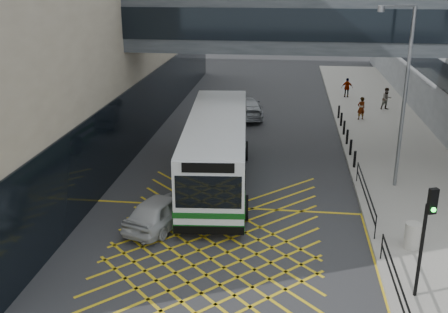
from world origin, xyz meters
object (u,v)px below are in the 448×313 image
(traffic_light, at_px, (427,228))
(pedestrian_a, at_px, (361,108))
(litter_bin, at_px, (412,236))
(pedestrian_c, at_px, (347,88))
(car_silver, at_px, (247,107))
(car_white, at_px, (162,210))
(pedestrian_b, at_px, (387,99))
(car_dark, at_px, (216,119))
(street_lamp, at_px, (402,88))
(bus, at_px, (217,148))

(traffic_light, xyz_separation_m, pedestrian_a, (0.82, 21.61, -1.68))
(litter_bin, height_order, pedestrian_a, pedestrian_a)
(traffic_light, bearing_deg, litter_bin, 60.27)
(pedestrian_c, bearing_deg, car_silver, 42.69)
(car_white, relative_size, pedestrian_b, 2.67)
(car_dark, xyz_separation_m, pedestrian_c, (9.53, 10.02, 0.26))
(car_silver, relative_size, litter_bin, 4.94)
(pedestrian_c, bearing_deg, street_lamp, 92.68)
(car_white, relative_size, litter_bin, 4.37)
(pedestrian_a, bearing_deg, bus, 33.01)
(car_silver, relative_size, street_lamp, 0.59)
(car_white, relative_size, pedestrian_c, 2.77)
(car_dark, xyz_separation_m, car_silver, (1.78, 3.31, 0.08))
(car_dark, bearing_deg, pedestrian_b, -141.06)
(bus, relative_size, traffic_light, 3.25)
(car_silver, height_order, street_lamp, street_lamp)
(pedestrian_a, distance_m, pedestrian_b, 3.80)
(bus, xyz_separation_m, litter_bin, (8.17, -5.87, -1.17))
(bus, bearing_deg, pedestrian_a, 51.11)
(litter_bin, relative_size, pedestrian_a, 0.63)
(traffic_light, bearing_deg, car_dark, 94.75)
(street_lamp, height_order, pedestrian_a, street_lamp)
(pedestrian_c, bearing_deg, bus, 68.85)
(street_lamp, bearing_deg, pedestrian_a, 66.80)
(pedestrian_b, bearing_deg, car_dark, -173.30)
(pedestrian_a, xyz_separation_m, pedestrian_b, (2.24, 3.07, 0.02))
(traffic_light, bearing_deg, street_lamp, 63.81)
(street_lamp, relative_size, pedestrian_a, 5.31)
(car_white, xyz_separation_m, traffic_light, (9.32, -4.24, 1.94))
(car_dark, distance_m, pedestrian_c, 13.83)
(car_white, relative_size, car_silver, 0.88)
(pedestrian_b, bearing_deg, car_white, -141.59)
(car_white, distance_m, pedestrian_a, 20.11)
(car_white, distance_m, car_silver, 17.71)
(traffic_light, bearing_deg, car_white, 134.37)
(street_lamp, bearing_deg, litter_bin, -116.38)
(car_dark, xyz_separation_m, litter_bin, (9.49, -15.25, -0.03))
(bus, distance_m, litter_bin, 10.13)
(pedestrian_b, bearing_deg, pedestrian_c, 102.90)
(litter_bin, height_order, pedestrian_b, pedestrian_b)
(pedestrian_c, bearing_deg, litter_bin, 91.70)
(traffic_light, bearing_deg, pedestrian_c, 67.77)
(car_white, height_order, pedestrian_c, pedestrian_c)
(car_silver, relative_size, pedestrian_c, 3.14)
(bus, relative_size, car_dark, 2.79)
(street_lamp, height_order, pedestrian_b, street_lamp)
(bus, distance_m, car_silver, 12.74)
(bus, relative_size, pedestrian_b, 7.53)
(bus, xyz_separation_m, pedestrian_b, (10.74, 15.55, -0.85))
(traffic_light, relative_size, pedestrian_c, 2.41)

